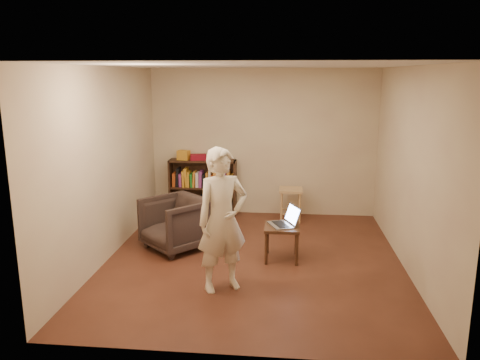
# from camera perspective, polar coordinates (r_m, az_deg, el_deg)

# --- Properties ---
(floor) EXTENTS (4.50, 4.50, 0.00)m
(floor) POSITION_cam_1_polar(r_m,az_deg,el_deg) (6.53, 1.65, -9.70)
(floor) COLOR #411F14
(floor) RESTS_ON ground
(ceiling) EXTENTS (4.50, 4.50, 0.00)m
(ceiling) POSITION_cam_1_polar(r_m,az_deg,el_deg) (6.03, 1.81, 13.77)
(ceiling) COLOR silver
(ceiling) RESTS_ON wall_back
(wall_back) EXTENTS (4.00, 0.00, 4.00)m
(wall_back) POSITION_cam_1_polar(r_m,az_deg,el_deg) (8.36, 2.81, 4.54)
(wall_back) COLOR beige
(wall_back) RESTS_ON floor
(wall_left) EXTENTS (0.00, 4.50, 4.50)m
(wall_left) POSITION_cam_1_polar(r_m,az_deg,el_deg) (6.59, -15.89, 1.84)
(wall_left) COLOR beige
(wall_left) RESTS_ON floor
(wall_right) EXTENTS (0.00, 4.50, 4.50)m
(wall_right) POSITION_cam_1_polar(r_m,az_deg,el_deg) (6.34, 20.08, 1.12)
(wall_right) COLOR beige
(wall_right) RESTS_ON floor
(bookshelf) EXTENTS (1.20, 0.30, 1.00)m
(bookshelf) POSITION_cam_1_polar(r_m,az_deg,el_deg) (8.50, -4.52, -1.27)
(bookshelf) COLOR black
(bookshelf) RESTS_ON floor
(box_yellow) EXTENTS (0.23, 0.19, 0.17)m
(box_yellow) POSITION_cam_1_polar(r_m,az_deg,el_deg) (8.43, -6.89, 3.04)
(box_yellow) COLOR gold
(box_yellow) RESTS_ON bookshelf
(red_cloth) EXTENTS (0.32, 0.26, 0.09)m
(red_cloth) POSITION_cam_1_polar(r_m,az_deg,el_deg) (8.40, -5.11, 2.79)
(red_cloth) COLOR maroon
(red_cloth) RESTS_ON bookshelf
(box_green) EXTENTS (0.14, 0.14, 0.13)m
(box_green) POSITION_cam_1_polar(r_m,az_deg,el_deg) (8.33, -2.85, 2.88)
(box_green) COLOR #1D6E23
(box_green) RESTS_ON bookshelf
(box_white) EXTENTS (0.12, 0.12, 0.08)m
(box_white) POSITION_cam_1_polar(r_m,az_deg,el_deg) (8.28, -1.61, 2.66)
(box_white) COLOR silver
(box_white) RESTS_ON bookshelf
(stool) EXTENTS (0.39, 0.39, 0.57)m
(stool) POSITION_cam_1_polar(r_m,az_deg,el_deg) (8.12, 6.21, -1.82)
(stool) COLOR #A67750
(stool) RESTS_ON floor
(armchair) EXTENTS (1.17, 1.17, 0.76)m
(armchair) POSITION_cam_1_polar(r_m,az_deg,el_deg) (6.87, -7.82, -5.26)
(armchair) COLOR #322621
(armchair) RESTS_ON floor
(side_table) EXTENTS (0.47, 0.47, 0.48)m
(side_table) POSITION_cam_1_polar(r_m,az_deg,el_deg) (6.44, 5.12, -6.28)
(side_table) COLOR black
(side_table) RESTS_ON floor
(laptop) EXTENTS (0.48, 0.48, 0.27)m
(laptop) POSITION_cam_1_polar(r_m,az_deg,el_deg) (6.43, 5.52, -5.00)
(laptop) COLOR #A6A7AB
(laptop) RESTS_ON side_table
(person) EXTENTS (0.74, 0.67, 1.70)m
(person) POSITION_cam_1_polar(r_m,az_deg,el_deg) (5.42, -2.16, -4.92)
(person) COLOR beige
(person) RESTS_ON floor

